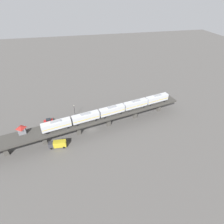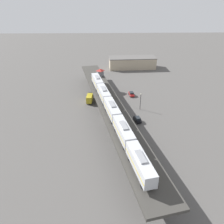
% 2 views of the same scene
% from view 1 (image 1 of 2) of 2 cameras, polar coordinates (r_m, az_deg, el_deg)
% --- Properties ---
extents(ground_plane, '(400.00, 400.00, 0.00)m').
position_cam_1_polar(ground_plane, '(84.51, -6.50, -5.72)').
color(ground_plane, '#514F4C').
extents(elevated_viaduct, '(27.52, 91.71, 6.88)m').
position_cam_1_polar(elevated_viaduct, '(80.75, -6.67, -2.54)').
color(elevated_viaduct, '#393733').
rests_on(elevated_viaduct, ground).
extents(subway_train, '(15.83, 61.60, 4.45)m').
position_cam_1_polar(subway_train, '(80.29, 0.00, 0.60)').
color(subway_train, silver).
rests_on(subway_train, elevated_viaduct).
extents(signal_hut, '(3.82, 3.82, 3.40)m').
position_cam_1_polar(signal_hut, '(79.87, -27.43, -5.07)').
color(signal_hut, slate).
rests_on(signal_hut, elevated_viaduct).
extents(street_car_red, '(2.37, 4.59, 1.89)m').
position_cam_1_polar(street_car_red, '(93.42, -20.07, -2.64)').
color(street_car_red, '#AD1E1E').
rests_on(street_car_red, ground).
extents(street_car_black, '(2.72, 4.69, 1.89)m').
position_cam_1_polar(street_car_black, '(91.88, -6.06, -1.02)').
color(street_car_black, black).
rests_on(street_car_black, ground).
extents(delivery_truck, '(2.86, 7.36, 3.20)m').
position_cam_1_polar(delivery_truck, '(78.15, -17.26, -9.95)').
color(delivery_truck, '#333338').
rests_on(delivery_truck, ground).
extents(street_lamp, '(0.44, 0.44, 6.94)m').
position_cam_1_polar(street_lamp, '(91.77, -12.16, 0.68)').
color(street_lamp, black).
rests_on(street_lamp, ground).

